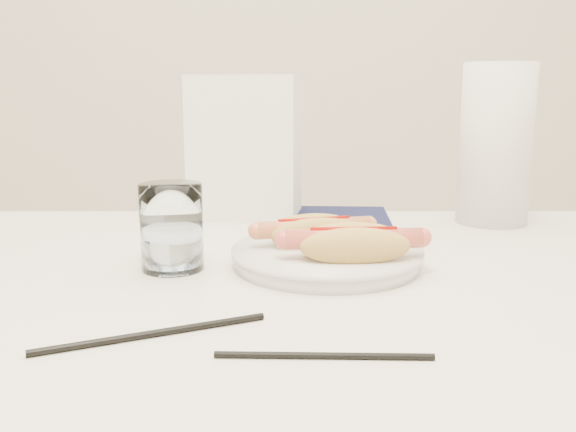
{
  "coord_description": "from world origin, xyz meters",
  "views": [
    {
      "loc": [
        0.04,
        -0.76,
        0.99
      ],
      "look_at": [
        0.04,
        0.03,
        0.82
      ],
      "focal_mm": 40.42,
      "sensor_mm": 36.0,
      "label": 1
    }
  ],
  "objects_px": {
    "table": "(257,323)",
    "hotdog_left": "(314,232)",
    "plate": "(327,259)",
    "water_glass": "(172,227)",
    "napkin_box": "(245,147)",
    "hotdog_right": "(353,244)",
    "paper_towel_roll": "(496,144)"
  },
  "relations": [
    {
      "from": "hotdog_left",
      "to": "water_glass",
      "type": "bearing_deg",
      "value": 176.52
    },
    {
      "from": "plate",
      "to": "napkin_box",
      "type": "relative_size",
      "value": 0.97
    },
    {
      "from": "napkin_box",
      "to": "hotdog_right",
      "type": "bearing_deg",
      "value": -57.47
    },
    {
      "from": "table",
      "to": "hotdog_right",
      "type": "bearing_deg",
      "value": 0.24
    },
    {
      "from": "hotdog_right",
      "to": "paper_towel_roll",
      "type": "bearing_deg",
      "value": 45.93
    },
    {
      "from": "hotdog_right",
      "to": "water_glass",
      "type": "distance_m",
      "value": 0.23
    },
    {
      "from": "hotdog_left",
      "to": "water_glass",
      "type": "relative_size",
      "value": 1.41
    },
    {
      "from": "plate",
      "to": "paper_towel_roll",
      "type": "distance_m",
      "value": 0.41
    },
    {
      "from": "water_glass",
      "to": "napkin_box",
      "type": "distance_m",
      "value": 0.33
    },
    {
      "from": "table",
      "to": "hotdog_left",
      "type": "relative_size",
      "value": 7.8
    },
    {
      "from": "plate",
      "to": "napkin_box",
      "type": "bearing_deg",
      "value": 112.19
    },
    {
      "from": "hotdog_left",
      "to": "paper_towel_roll",
      "type": "height_order",
      "value": "paper_towel_roll"
    },
    {
      "from": "hotdog_right",
      "to": "table",
      "type": "bearing_deg",
      "value": 176.77
    },
    {
      "from": "table",
      "to": "plate",
      "type": "xyz_separation_m",
      "value": [
        0.09,
        0.05,
        0.07
      ]
    },
    {
      "from": "hotdog_right",
      "to": "napkin_box",
      "type": "xyz_separation_m",
      "value": [
        -0.15,
        0.35,
        0.08
      ]
    },
    {
      "from": "table",
      "to": "hotdog_right",
      "type": "relative_size",
      "value": 7.17
    },
    {
      "from": "napkin_box",
      "to": "paper_towel_roll",
      "type": "relative_size",
      "value": 0.93
    },
    {
      "from": "hotdog_left",
      "to": "hotdog_right",
      "type": "xyz_separation_m",
      "value": [
        0.05,
        -0.07,
        0.0
      ]
    },
    {
      "from": "plate",
      "to": "water_glass",
      "type": "distance_m",
      "value": 0.2
    },
    {
      "from": "plate",
      "to": "hotdog_left",
      "type": "distance_m",
      "value": 0.04
    },
    {
      "from": "hotdog_left",
      "to": "napkin_box",
      "type": "xyz_separation_m",
      "value": [
        -0.11,
        0.28,
        0.08
      ]
    },
    {
      "from": "plate",
      "to": "table",
      "type": "bearing_deg",
      "value": -151.72
    },
    {
      "from": "table",
      "to": "water_glass",
      "type": "height_order",
      "value": "water_glass"
    },
    {
      "from": "table",
      "to": "water_glass",
      "type": "xyz_separation_m",
      "value": [
        -0.11,
        0.03,
        0.11
      ]
    },
    {
      "from": "table",
      "to": "hotdog_left",
      "type": "distance_m",
      "value": 0.14
    },
    {
      "from": "hotdog_right",
      "to": "hotdog_left",
      "type": "bearing_deg",
      "value": 119.4
    },
    {
      "from": "plate",
      "to": "hotdog_right",
      "type": "height_order",
      "value": "hotdog_right"
    },
    {
      "from": "napkin_box",
      "to": "paper_towel_roll",
      "type": "height_order",
      "value": "paper_towel_roll"
    },
    {
      "from": "hotdog_right",
      "to": "water_glass",
      "type": "xyz_separation_m",
      "value": [
        -0.22,
        0.03,
        0.01
      ]
    },
    {
      "from": "hotdog_right",
      "to": "paper_towel_roll",
      "type": "distance_m",
      "value": 0.41
    },
    {
      "from": "table",
      "to": "hotdog_left",
      "type": "height_order",
      "value": "hotdog_left"
    },
    {
      "from": "plate",
      "to": "hotdog_left",
      "type": "relative_size",
      "value": 1.54
    }
  ]
}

